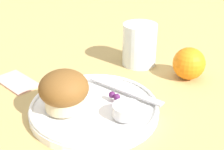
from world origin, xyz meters
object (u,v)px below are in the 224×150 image
at_px(muffin, 64,91).
at_px(juice_glass, 139,45).
at_px(orange_fruit, 189,64).
at_px(butter_knife, 125,90).

distance_m(muffin, juice_glass, 0.26).
bearing_deg(juice_glass, orange_fruit, 8.45).
relative_size(muffin, juice_glass, 0.87).
bearing_deg(orange_fruit, muffin, -105.44).
relative_size(muffin, butter_knife, 0.53).
xyz_separation_m(muffin, butter_knife, (0.04, 0.11, -0.03)).
xyz_separation_m(butter_knife, orange_fruit, (0.04, 0.16, 0.01)).
height_order(muffin, juice_glass, juice_glass).
bearing_deg(butter_knife, muffin, -115.17).
relative_size(butter_knife, orange_fruit, 2.35).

